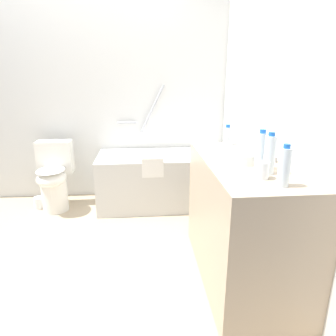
{
  "coord_description": "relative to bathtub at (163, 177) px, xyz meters",
  "views": [
    {
      "loc": [
        0.59,
        -2.26,
        1.43
      ],
      "look_at": [
        0.79,
        0.05,
        0.7
      ],
      "focal_mm": 31.58,
      "sensor_mm": 36.0,
      "label": 1
    }
  ],
  "objects": [
    {
      "name": "toilet",
      "position": [
        -1.2,
        -0.04,
        0.05
      ],
      "size": [
        0.38,
        0.5,
        0.76
      ],
      "rotation": [
        0.0,
        0.0,
        -1.56
      ],
      "color": "white",
      "rests_on": "ground_plane"
    },
    {
      "name": "water_bottle_0",
      "position": [
        0.44,
        -0.97,
        0.66
      ],
      "size": [
        0.06,
        0.06,
        0.18
      ],
      "color": "silver",
      "rests_on": "vanity_counter"
    },
    {
      "name": "drinking_glass_0",
      "position": [
        0.43,
        -1.69,
        0.62
      ],
      "size": [
        0.07,
        0.07,
        0.1
      ],
      "primitive_type": "cylinder",
      "color": "white",
      "rests_on": "vanity_counter"
    },
    {
      "name": "water_bottle_1",
      "position": [
        0.49,
        -1.82,
        0.67
      ],
      "size": [
        0.06,
        0.06,
        0.22
      ],
      "color": "silver",
      "rests_on": "vanity_counter"
    },
    {
      "name": "wall_right_mirror",
      "position": [
        0.82,
        -0.93,
        0.97
      ],
      "size": [
        0.1,
        2.94,
        2.58
      ],
      "primitive_type": "cube",
      "color": "silver",
      "rests_on": "ground_plane"
    },
    {
      "name": "drinking_glass_1",
      "position": [
        0.43,
        -1.12,
        0.61
      ],
      "size": [
        0.08,
        0.08,
        0.08
      ],
      "primitive_type": "cylinder",
      "color": "white",
      "rests_on": "vanity_counter"
    },
    {
      "name": "water_bottle_3",
      "position": [
        0.5,
        -1.61,
        0.68
      ],
      "size": [
        0.07,
        0.07,
        0.24
      ],
      "color": "silver",
      "rests_on": "vanity_counter"
    },
    {
      "name": "ground_plane",
      "position": [
        -0.81,
        -0.93,
        -0.32
      ],
      "size": [
        4.16,
        4.16,
        0.0
      ],
      "primitive_type": "plane",
      "color": "tan"
    },
    {
      "name": "bathtub",
      "position": [
        0.0,
        0.0,
        0.0
      ],
      "size": [
        1.44,
        0.69,
        1.33
      ],
      "color": "silver",
      "rests_on": "ground_plane"
    },
    {
      "name": "toilet_paper_roll",
      "position": [
        -1.4,
        -0.02,
        -0.25
      ],
      "size": [
        0.11,
        0.11,
        0.13
      ],
      "primitive_type": "cylinder",
      "color": "white",
      "rests_on": "ground_plane"
    },
    {
      "name": "sink_faucet",
      "position": [
        0.63,
        -1.33,
        0.6
      ],
      "size": [
        0.12,
        0.15,
        0.06
      ],
      "color": "#A2A2A7",
      "rests_on": "vanity_counter"
    },
    {
      "name": "wall_back_tiled",
      "position": [
        -0.81,
        0.39,
        0.97
      ],
      "size": [
        3.56,
        0.1,
        2.58
      ],
      "primitive_type": "cube",
      "color": "silver",
      "rests_on": "ground_plane"
    },
    {
      "name": "vanity_counter",
      "position": [
        0.48,
        -1.36,
        0.13
      ],
      "size": [
        0.58,
        1.19,
        0.89
      ],
      "primitive_type": "cube",
      "color": "tan",
      "rests_on": "ground_plane"
    },
    {
      "name": "sink_basin",
      "position": [
        0.45,
        -1.33,
        0.6
      ],
      "size": [
        0.3,
        0.3,
        0.07
      ],
      "primitive_type": "cylinder",
      "color": "white",
      "rests_on": "vanity_counter"
    },
    {
      "name": "water_bottle_2",
      "position": [
        0.48,
        -1.53,
        0.68
      ],
      "size": [
        0.07,
        0.07,
        0.24
      ],
      "color": "silver",
      "rests_on": "vanity_counter"
    }
  ]
}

